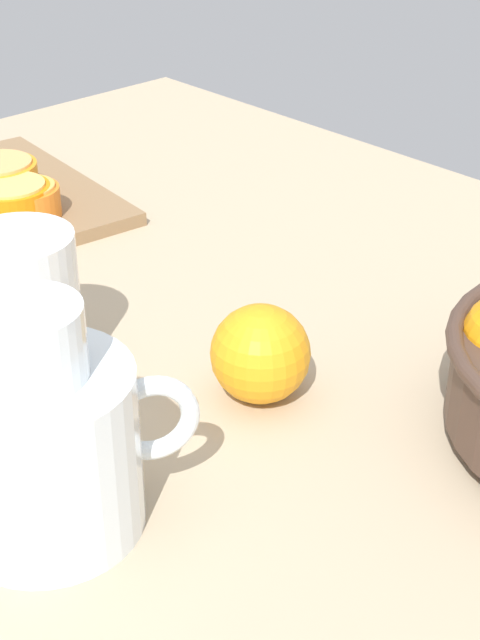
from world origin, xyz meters
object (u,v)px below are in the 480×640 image
(orange_half_1, at_px, (26,201))
(loose_orange_0, at_px, (260,354))
(juice_glass, at_px, (25,314))
(orange_half_2, at_px, (12,201))
(juice_pitcher, at_px, (44,450))

(orange_half_1, bearing_deg, loose_orange_0, -5.43)
(juice_glass, distance_m, orange_half_2, 0.26)
(juice_glass, xyz_separation_m, loose_orange_0, (0.15, 0.10, -0.01))
(juice_pitcher, xyz_separation_m, orange_half_2, (-0.39, 0.21, -0.02))
(orange_half_1, xyz_separation_m, orange_half_2, (-0.01, -0.01, 0.00))
(juice_glass, xyz_separation_m, orange_half_2, (-0.23, 0.13, -0.02))
(juice_glass, bearing_deg, orange_half_1, 148.03)
(orange_half_1, bearing_deg, orange_half_2, -115.90)
(juice_pitcher, distance_m, orange_half_1, 0.44)
(orange_half_1, height_order, orange_half_2, orange_half_2)
(juice_glass, bearing_deg, juice_pitcher, -28.48)
(juice_pitcher, bearing_deg, orange_half_1, 149.44)
(juice_glass, height_order, orange_half_2, juice_glass)
(juice_pitcher, bearing_deg, orange_half_2, 151.21)
(loose_orange_0, bearing_deg, juice_glass, -144.78)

